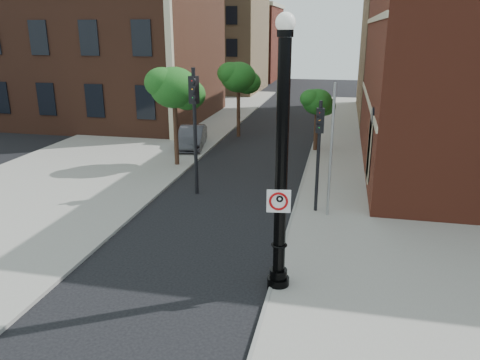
% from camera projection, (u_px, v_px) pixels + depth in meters
% --- Properties ---
extents(ground, '(120.00, 120.00, 0.00)m').
position_uv_depth(ground, '(200.00, 284.00, 13.47)').
color(ground, black).
rests_on(ground, ground).
extents(sidewalk_right, '(8.00, 60.00, 0.12)m').
position_uv_depth(sidewalk_right, '(388.00, 188.00, 21.53)').
color(sidewalk_right, gray).
rests_on(sidewalk_right, ground).
extents(sidewalk_left, '(10.00, 50.00, 0.12)m').
position_uv_depth(sidewalk_left, '(151.00, 136.00, 32.02)').
color(sidewalk_left, gray).
rests_on(sidewalk_left, ground).
extents(curb_edge, '(0.10, 60.00, 0.14)m').
position_uv_depth(curb_edge, '(302.00, 182.00, 22.33)').
color(curb_edge, gray).
rests_on(curb_edge, ground).
extents(victorian_building, '(18.60, 14.60, 17.95)m').
position_uv_depth(victorian_building, '(90.00, 6.00, 36.34)').
color(victorian_building, '#542D1F').
rests_on(victorian_building, ground).
extents(bg_building_tan_a, '(12.00, 12.00, 12.00)m').
position_uv_depth(bg_building_tan_a, '(210.00, 39.00, 54.99)').
color(bg_building_tan_a, '#957551').
rests_on(bg_building_tan_a, ground).
extents(bg_building_red, '(12.00, 12.00, 10.00)m').
position_uv_depth(bg_building_red, '(237.00, 44.00, 68.32)').
color(bg_building_red, '#5E2216').
rests_on(bg_building_red, ground).
extents(lamppost, '(0.63, 0.63, 7.40)m').
position_uv_depth(lamppost, '(281.00, 173.00, 12.24)').
color(lamppost, black).
rests_on(lamppost, ground).
extents(no_parking_sign, '(0.63, 0.13, 0.64)m').
position_uv_depth(no_parking_sign, '(279.00, 201.00, 12.29)').
color(no_parking_sign, white).
rests_on(no_parking_sign, ground).
extents(parked_car, '(2.18, 4.38, 1.38)m').
position_uv_depth(parked_car, '(192.00, 137.00, 28.71)').
color(parked_car, '#333338').
rests_on(parked_car, ground).
extents(traffic_signal_left, '(0.40, 0.48, 5.51)m').
position_uv_depth(traffic_signal_left, '(194.00, 111.00, 19.82)').
color(traffic_signal_left, black).
rests_on(traffic_signal_left, ground).
extents(traffic_signal_right, '(0.32, 0.39, 4.48)m').
position_uv_depth(traffic_signal_right, '(319.00, 139.00, 17.77)').
color(traffic_signal_right, black).
rests_on(traffic_signal_right, ground).
extents(utility_pole, '(0.10, 0.10, 5.20)m').
position_uv_depth(utility_pole, '(331.00, 153.00, 17.45)').
color(utility_pole, '#999999').
rests_on(utility_pole, ground).
extents(street_tree_a, '(2.90, 2.62, 5.22)m').
position_uv_depth(street_tree_a, '(175.00, 89.00, 23.88)').
color(street_tree_a, '#331E14').
rests_on(street_tree_a, ground).
extents(street_tree_b, '(2.77, 2.51, 5.00)m').
position_uv_depth(street_tree_b, '(239.00, 78.00, 30.98)').
color(street_tree_b, '#331E14').
rests_on(street_tree_b, ground).
extents(street_tree_c, '(2.07, 1.88, 3.74)m').
position_uv_depth(street_tree_c, '(318.00, 103.00, 27.26)').
color(street_tree_c, '#331E14').
rests_on(street_tree_c, ground).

